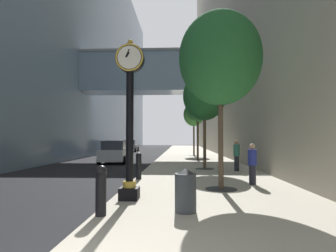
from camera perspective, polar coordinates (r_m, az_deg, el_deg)
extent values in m
plane|color=black|center=(30.17, -1.41, -6.12)|extent=(110.00, 110.00, 0.00)
cube|color=#BCB29E|center=(33.11, 4.45, -5.67)|extent=(6.34, 80.00, 0.14)
cube|color=#758EA8|center=(38.12, -20.42, 17.10)|extent=(9.00, 80.00, 29.18)
cube|color=#758EA8|center=(29.25, -2.89, 10.23)|extent=(14.56, 3.20, 3.74)
cube|color=gray|center=(29.75, -2.88, 13.98)|extent=(14.56, 3.40, 0.24)
cube|color=black|center=(8.66, -7.65, -13.06)|extent=(0.55, 0.55, 0.35)
cylinder|color=gold|center=(8.62, -7.64, -11.33)|extent=(0.39, 0.38, 0.18)
cylinder|color=black|center=(8.52, -7.57, -0.08)|extent=(0.22, 0.22, 3.19)
cylinder|color=black|center=(8.84, -7.50, 13.07)|extent=(0.84, 0.28, 0.84)
torus|color=gold|center=(8.69, -7.68, 13.34)|extent=(0.82, 0.05, 0.82)
cylinder|color=silver|center=(8.70, -7.67, 13.33)|extent=(0.69, 0.01, 0.69)
cylinder|color=silver|center=(8.98, -7.33, 12.82)|extent=(0.69, 0.01, 0.69)
sphere|color=gold|center=(8.98, -7.48, 16.10)|extent=(0.16, 0.16, 0.16)
cube|color=black|center=(8.72, -7.95, 13.80)|extent=(0.11, 0.01, 0.16)
cube|color=black|center=(8.73, -8.03, 14.09)|extent=(0.13, 0.01, 0.25)
cylinder|color=black|center=(6.97, -13.14, -13.11)|extent=(0.25, 0.25, 0.95)
sphere|color=black|center=(6.89, -13.09, -8.66)|extent=(0.26, 0.26, 0.26)
cylinder|color=black|center=(12.76, -5.83, -8.29)|extent=(0.25, 0.25, 0.95)
sphere|color=black|center=(12.72, -5.82, -5.85)|extent=(0.26, 0.26, 0.26)
cylinder|color=#333335|center=(10.42, 10.45, -12.17)|extent=(1.10, 1.10, 0.02)
cylinder|color=#4C3D2D|center=(10.27, 10.37, -2.47)|extent=(0.18, 0.18, 3.53)
ellipsoid|color=#23602D|center=(10.66, 10.25, 13.09)|extent=(2.92, 2.92, 3.36)
cylinder|color=#333335|center=(17.06, 7.28, -8.39)|extent=(1.10, 1.10, 0.02)
cylinder|color=brown|center=(16.97, 7.25, -2.80)|extent=(0.18, 0.18, 3.34)
ellipsoid|color=#23602D|center=(17.16, 7.20, 5.96)|extent=(2.52, 2.52, 2.90)
cylinder|color=#333335|center=(23.77, 5.92, -6.72)|extent=(1.10, 1.10, 0.02)
cylinder|color=#4C3D2D|center=(23.70, 5.90, -2.43)|extent=(0.18, 0.18, 3.58)
ellipsoid|color=#2D7033|center=(23.84, 5.87, 3.66)|extent=(1.98, 1.98, 2.28)
cylinder|color=#333335|center=(30.49, 5.16, -5.79)|extent=(1.10, 1.10, 0.02)
cylinder|color=brown|center=(30.44, 5.14, -2.52)|extent=(0.18, 0.18, 3.50)
ellipsoid|color=#428438|center=(30.55, 5.12, 2.30)|extent=(2.18, 2.18, 2.50)
cylinder|color=#383D42|center=(7.14, 3.49, -13.04)|extent=(0.52, 0.52, 0.92)
cone|color=#272A2E|center=(7.06, 3.47, -8.97)|extent=(0.53, 0.53, 0.16)
cylinder|color=#23232D|center=(16.30, 13.42, -7.24)|extent=(0.35, 0.35, 0.80)
cylinder|color=#337560|center=(16.25, 13.39, -4.69)|extent=(0.45, 0.45, 0.65)
sphere|color=#9E7556|center=(16.24, 13.38, -3.11)|extent=(0.25, 0.25, 0.25)
cylinder|color=#23232D|center=(11.70, 16.37, -9.25)|extent=(0.37, 0.37, 0.74)
cylinder|color=navy|center=(11.64, 16.33, -5.96)|extent=(0.48, 0.48, 0.60)
sphere|color=tan|center=(11.62, 16.30, -3.92)|extent=(0.23, 0.23, 0.23)
cube|color=navy|center=(31.40, -10.29, -4.78)|extent=(1.82, 4.24, 0.83)
cube|color=#282D38|center=(31.17, -10.36, -3.45)|extent=(1.59, 2.38, 0.68)
cylinder|color=black|center=(33.01, -11.28, -5.20)|extent=(0.23, 0.64, 0.64)
cylinder|color=black|center=(32.65, -8.24, -5.26)|extent=(0.23, 0.64, 0.64)
cylinder|color=black|center=(30.22, -12.51, -5.45)|extent=(0.23, 0.64, 0.64)
cylinder|color=black|center=(29.84, -9.20, -5.51)|extent=(0.23, 0.64, 0.64)
cube|color=slate|center=(42.17, -7.49, -4.20)|extent=(1.97, 4.25, 0.83)
cube|color=#282D38|center=(41.95, -7.53, -3.22)|extent=(1.71, 2.39, 0.68)
cylinder|color=black|center=(43.75, -8.43, -4.55)|extent=(0.23, 0.64, 0.64)
cylinder|color=black|center=(43.47, -5.96, -4.57)|extent=(0.23, 0.64, 0.64)
cylinder|color=black|center=(40.93, -9.13, -4.69)|extent=(0.23, 0.64, 0.64)
cylinder|color=black|center=(40.63, -6.49, -4.72)|extent=(0.23, 0.64, 0.64)
cube|color=#B7BABF|center=(22.99, -10.28, -5.61)|extent=(1.88, 4.07, 0.84)
cube|color=#282D38|center=(22.76, -10.38, -3.77)|extent=(1.65, 2.28, 0.69)
cylinder|color=black|center=(24.57, -11.72, -6.15)|extent=(0.22, 0.64, 0.64)
cylinder|color=black|center=(24.18, -7.38, -6.24)|extent=(0.22, 0.64, 0.64)
cylinder|color=black|center=(21.90, -13.51, -6.58)|extent=(0.22, 0.64, 0.64)
cylinder|color=black|center=(21.46, -8.65, -6.71)|extent=(0.22, 0.64, 0.64)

